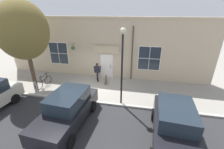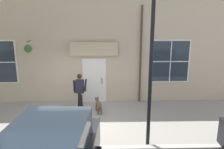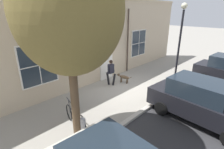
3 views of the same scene
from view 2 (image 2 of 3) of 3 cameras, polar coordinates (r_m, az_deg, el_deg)
name	(u,v)px [view 2 (image 2 of 3)]	position (r m, az deg, el deg)	size (l,w,h in m)	color
ground_plane	(81,121)	(8.73, -8.12, -12.00)	(90.00, 90.00, 0.00)	gray
storefront_facade	(85,48)	(10.27, -7.09, 6.85)	(0.95, 18.00, 5.12)	#C6B293
pedestrian_walking	(80,89)	(9.50, -8.41, -3.65)	(0.69, 0.58, 1.61)	black
dog_on_leash	(98,104)	(9.31, -3.57, -7.64)	(1.09, 0.37, 0.58)	brown
street_lamp	(152,46)	(6.20, 10.35, 7.38)	(0.32, 0.32, 4.74)	black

